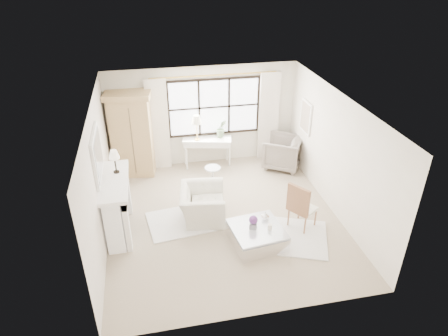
{
  "coord_description": "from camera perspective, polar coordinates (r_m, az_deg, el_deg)",
  "views": [
    {
      "loc": [
        -1.45,
        -7.11,
        5.34
      ],
      "look_at": [
        0.05,
        0.2,
        1.16
      ],
      "focal_mm": 32.0,
      "sensor_mm": 36.0,
      "label": 1
    }
  ],
  "objects": [
    {
      "name": "club_armchair",
      "position": [
        8.83,
        -3.1,
        -5.17
      ],
      "size": [
        1.11,
        1.23,
        0.71
      ],
      "primitive_type": "imported",
      "rotation": [
        0.0,
        0.0,
        1.42
      ],
      "color": "beige",
      "rests_on": "floor"
    },
    {
      "name": "console_lamp",
      "position": [
        10.47,
        -3.95,
        6.82
      ],
      "size": [
        0.28,
        0.28,
        0.69
      ],
      "color": "gold",
      "rests_on": "console_table"
    },
    {
      "name": "curtain_rod",
      "position": [
        10.34,
        -1.43,
        13.12
      ],
      "size": [
        3.3,
        0.04,
        0.04
      ],
      "primitive_type": "cylinder",
      "rotation": [
        0.0,
        1.57,
        0.0
      ],
      "color": "#B89240",
      "rests_on": "wall_back"
    },
    {
      "name": "art_frame",
      "position": [
        10.36,
        11.62,
        7.17
      ],
      "size": [
        0.04,
        0.62,
        0.82
      ],
      "primitive_type": "cube",
      "color": "white",
      "rests_on": "wall_right"
    },
    {
      "name": "planter_flowers",
      "position": [
        8.0,
        4.21,
        -7.4
      ],
      "size": [
        0.17,
        0.17,
        0.17
      ],
      "primitive_type": "sphere",
      "color": "#5F2E73",
      "rests_on": "planter_box"
    },
    {
      "name": "planter_box",
      "position": [
        8.09,
        4.18,
        -8.2
      ],
      "size": [
        0.19,
        0.19,
        0.11
      ],
      "primitive_type": "cube",
      "rotation": [
        0.0,
        0.0,
        -0.34
      ],
      "color": "slate",
      "rests_on": "coffee_table"
    },
    {
      "name": "wall_back",
      "position": [
        10.73,
        -3.02,
        7.38
      ],
      "size": [
        5.0,
        0.0,
        5.0
      ],
      "primitive_type": "plane",
      "rotation": [
        1.57,
        0.0,
        0.0
      ],
      "color": "silver",
      "rests_on": "ground"
    },
    {
      "name": "coffee_table",
      "position": [
        8.24,
        4.7,
        -9.63
      ],
      "size": [
        1.12,
        1.12,
        0.38
      ],
      "rotation": [
        0.0,
        0.0,
        0.13
      ],
      "color": "white",
      "rests_on": "floor"
    },
    {
      "name": "console_table",
      "position": [
        10.92,
        -2.4,
        2.33
      ],
      "size": [
        1.37,
        0.73,
        0.8
      ],
      "rotation": [
        0.0,
        0.0,
        -0.22
      ],
      "color": "white",
      "rests_on": "floor"
    },
    {
      "name": "window_pane",
      "position": [
        10.67,
        -1.43,
        8.71
      ],
      "size": [
        2.4,
        0.02,
        1.5
      ],
      "primitive_type": "cube",
      "color": "white",
      "rests_on": "wall_back"
    },
    {
      "name": "window_frame",
      "position": [
        10.66,
        -1.42,
        8.69
      ],
      "size": [
        2.5,
        0.04,
        1.5
      ],
      "primitive_type": null,
      "color": "black",
      "rests_on": "wall_back"
    },
    {
      "name": "floor",
      "position": [
        9.01,
        -0.05,
        -7.12
      ],
      "size": [
        5.5,
        5.5,
        0.0
      ],
      "primitive_type": "plane",
      "color": "tan",
      "rests_on": "ground"
    },
    {
      "name": "curtain_right",
      "position": [
        11.07,
        6.39,
        7.3
      ],
      "size": [
        0.55,
        0.1,
        2.47
      ],
      "primitive_type": "cube",
      "color": "silver",
      "rests_on": "ground"
    },
    {
      "name": "wall_right",
      "position": [
        9.06,
        15.64,
        1.94
      ],
      "size": [
        0.0,
        5.5,
        5.5
      ],
      "primitive_type": "plane",
      "rotation": [
        1.57,
        0.0,
        -1.57
      ],
      "color": "white",
      "rests_on": "ground"
    },
    {
      "name": "mirror_glass",
      "position": [
        7.98,
        -17.49,
        1.79
      ],
      "size": [
        0.02,
        1.0,
        0.8
      ],
      "primitive_type": "cube",
      "color": "silver",
      "rests_on": "wall_left"
    },
    {
      "name": "armoire",
      "position": [
        10.47,
        -13.02,
        4.79
      ],
      "size": [
        1.21,
        0.86,
        2.24
      ],
      "rotation": [
        0.0,
        0.0,
        -0.15
      ],
      "color": "tan",
      "rests_on": "floor"
    },
    {
      "name": "french_chair",
      "position": [
        8.72,
        11.02,
        -6.6
      ],
      "size": [
        0.67,
        0.67,
        1.08
      ],
      "rotation": [
        0.0,
        0.0,
        2.17
      ],
      "color": "#9D6742",
      "rests_on": "floor"
    },
    {
      "name": "wall_left",
      "position": [
        8.22,
        -17.4,
        -1.28
      ],
      "size": [
        0.0,
        5.5,
        5.5
      ],
      "primitive_type": "plane",
      "rotation": [
        1.57,
        0.0,
        1.57
      ],
      "color": "beige",
      "rests_on": "ground"
    },
    {
      "name": "rug_left",
      "position": [
        8.94,
        -5.53,
        -7.48
      ],
      "size": [
        1.73,
        1.33,
        0.03
      ],
      "primitive_type": "cube",
      "rotation": [
        0.0,
        0.0,
        0.13
      ],
      "color": "white",
      "rests_on": "floor"
    },
    {
      "name": "coffee_vase",
      "position": [
        8.32,
        5.92,
        -6.81
      ],
      "size": [
        0.21,
        0.21,
        0.17
      ],
      "primitive_type": "imported",
      "rotation": [
        0.0,
        0.0,
        0.34
      ],
      "color": "white",
      "rests_on": "coffee_table"
    },
    {
      "name": "side_table",
      "position": [
        10.01,
        -1.63,
        -0.81
      ],
      "size": [
        0.4,
        0.4,
        0.51
      ],
      "color": "silver",
      "rests_on": "floor"
    },
    {
      "name": "curtain_left",
      "position": [
        10.59,
        -9.38,
        6.03
      ],
      "size": [
        0.55,
        0.1,
        2.47
      ],
      "primitive_type": "cube",
      "color": "silver",
      "rests_on": "ground"
    },
    {
      "name": "fireplace",
      "position": [
        8.56,
        -15.21,
        -5.19
      ],
      "size": [
        0.58,
        1.66,
        1.26
      ],
      "color": "white",
      "rests_on": "ground"
    },
    {
      "name": "orchid_plant",
      "position": [
        10.71,
        -0.37,
        5.66
      ],
      "size": [
        0.3,
        0.25,
        0.51
      ],
      "primitive_type": "imported",
      "rotation": [
        0.0,
        0.0,
        0.08
      ],
      "color": "#5C764E",
      "rests_on": "console_table"
    },
    {
      "name": "pillar_candle",
      "position": [
        8.07,
        6.58,
        -8.38
      ],
      "size": [
        0.09,
        0.09,
        0.12
      ],
      "primitive_type": "cylinder",
      "color": "white",
      "rests_on": "coffee_table"
    },
    {
      "name": "mirror_frame",
      "position": [
        7.99,
        -17.7,
        1.77
      ],
      "size": [
        0.05,
        1.15,
        0.95
      ],
      "primitive_type": "cube",
      "color": "white",
      "rests_on": "wall_left"
    },
    {
      "name": "mantel_lamp",
      "position": [
        8.3,
        -15.44,
        1.75
      ],
      "size": [
        0.22,
        0.22,
        0.51
      ],
      "color": "black",
      "rests_on": "fireplace"
    },
    {
      "name": "ceiling",
      "position": [
        7.72,
        -0.06,
        9.24
      ],
      "size": [
        5.5,
        5.5,
        0.0
      ],
      "primitive_type": "plane",
      "rotation": [
        3.14,
        0.0,
        0.0
      ],
      "color": "white",
      "rests_on": "ground"
    },
    {
      "name": "wingback_chair",
      "position": [
        10.93,
        8.34,
        2.25
      ],
      "size": [
        1.3,
        1.29,
        0.87
      ],
      "primitive_type": "imported",
      "rotation": [
        0.0,
        0.0,
        -2.12
      ],
      "color": "gray",
      "rests_on": "floor"
    },
    {
      "name": "art_canvas",
      "position": [
        10.35,
        11.52,
        7.16
      ],
      "size": [
        0.01,
        0.52,
        0.72
      ],
      "primitive_type": "cube",
      "color": "#BAA690",
      "rests_on": "wall_right"
    },
    {
      "name": "rug_right",
      "position": [
        8.57,
        8.81,
        -9.59
      ],
      "size": [
        2.03,
        1.78,
        0.03
      ],
      "primitive_type": "cube",
      "rotation": [
        0.0,
        0.0,
        -0.37
      ],
      "color": "silver",
      "rests_on": "floor"
    },
    {
      "name": "wall_front",
      "position": [
        6.08,
        5.25,
        -11.9
      ],
      "size": [
        5.0,
        0.0,
        5.0
      ],
      "primitive_type": "plane",
      "rotation": [
        -1.57,
        0.0,
        0.0
      ],
      "color": "silver",
      "rests_on": "ground"
    }
  ]
}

